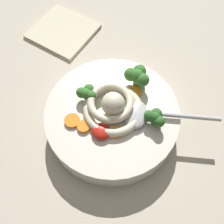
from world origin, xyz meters
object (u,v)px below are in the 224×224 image
(noodle_pile, at_px, (112,106))
(folded_napkin, at_px, (63,31))
(soup_bowl, at_px, (112,118))
(soup_spoon, at_px, (144,113))

(noodle_pile, height_order, folded_napkin, noodle_pile)
(soup_bowl, xyz_separation_m, soup_spoon, (-0.06, -0.02, 0.03))
(soup_spoon, height_order, folded_napkin, soup_spoon)
(soup_spoon, xyz_separation_m, folded_napkin, (0.26, -0.18, -0.06))
(soup_spoon, relative_size, folded_napkin, 1.25)
(noodle_pile, bearing_deg, soup_bowl, 100.76)
(folded_napkin, bearing_deg, noodle_pile, 137.33)
(noodle_pile, distance_m, soup_spoon, 0.06)
(soup_spoon, distance_m, folded_napkin, 0.32)
(soup_bowl, height_order, soup_spoon, soup_spoon)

